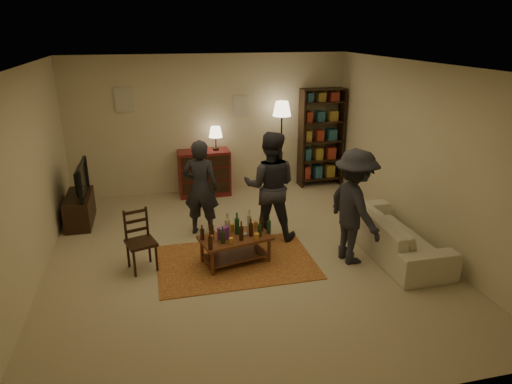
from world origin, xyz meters
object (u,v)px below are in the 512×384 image
object	(u,v)px
dining_chair	(140,238)
sofa	(393,233)
person_left	(201,188)
tv_stand	(79,202)
person_right	(270,186)
dresser	(205,172)
bookshelf	(321,137)
person_by_sofa	(354,207)
coffee_table	(235,238)
floor_lamp	(282,115)

from	to	relation	value
dining_chair	sofa	bearing A→B (deg)	-22.78
sofa	person_left	size ratio (longest dim) A/B	1.34
tv_stand	person_right	world-z (taller)	person_right
dining_chair	dresser	size ratio (longest dim) A/B	0.64
tv_stand	person_right	distance (m)	3.29
tv_stand	dresser	distance (m)	2.43
sofa	bookshelf	bearing A→B (deg)	-0.82
dresser	person_left	world-z (taller)	person_left
bookshelf	tv_stand	bearing A→B (deg)	-168.20
tv_stand	person_left	size ratio (longest dim) A/B	0.68
dining_chair	dresser	distance (m)	3.02
dining_chair	bookshelf	distance (m)	4.67
tv_stand	dresser	world-z (taller)	dresser
bookshelf	dresser	bearing A→B (deg)	-178.43
person_left	person_by_sofa	world-z (taller)	person_by_sofa
dining_chair	coffee_table	bearing A→B (deg)	-23.75
dresser	person_by_sofa	bearing A→B (deg)	-62.39
dresser	person_left	bearing A→B (deg)	-98.88
dresser	floor_lamp	world-z (taller)	floor_lamp
floor_lamp	sofa	world-z (taller)	floor_lamp
coffee_table	person_left	world-z (taller)	person_left
dining_chair	tv_stand	xyz separation A→B (m)	(-1.00, 1.83, -0.06)
bookshelf	person_by_sofa	distance (m)	3.37
bookshelf	person_left	bearing A→B (deg)	-145.49
sofa	person_right	size ratio (longest dim) A/B	1.22
tv_stand	dresser	xyz separation A→B (m)	(2.25, 0.91, 0.09)
coffee_table	sofa	distance (m)	2.35
dining_chair	person_by_sofa	xyz separation A→B (m)	(2.93, -0.47, 0.37)
coffee_table	dresser	world-z (taller)	dresser
dresser	sofa	bearing A→B (deg)	-52.46
coffee_table	person_left	size ratio (longest dim) A/B	0.69
sofa	dining_chair	bearing A→B (deg)	84.25
person_by_sofa	bookshelf	bearing A→B (deg)	-21.76
person_left	sofa	bearing A→B (deg)	175.82
tv_stand	sofa	distance (m)	5.14
coffee_table	person_by_sofa	distance (m)	1.71
person_right	person_by_sofa	distance (m)	1.38
sofa	person_right	bearing A→B (deg)	60.89
dining_chair	person_right	distance (m)	2.11
sofa	person_right	distance (m)	1.97
floor_lamp	coffee_table	bearing A→B (deg)	-117.74
bookshelf	person_right	world-z (taller)	bookshelf
dresser	tv_stand	bearing A→B (deg)	-157.93
bookshelf	sofa	size ratio (longest dim) A/B	0.97
floor_lamp	person_right	size ratio (longest dim) A/B	1.06
dining_chair	dresser	world-z (taller)	dresser
bookshelf	person_by_sofa	size ratio (longest dim) A/B	1.23
dining_chair	floor_lamp	distance (m)	4.03
tv_stand	floor_lamp	world-z (taller)	floor_lamp
person_left	floor_lamp	bearing A→B (deg)	-114.51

